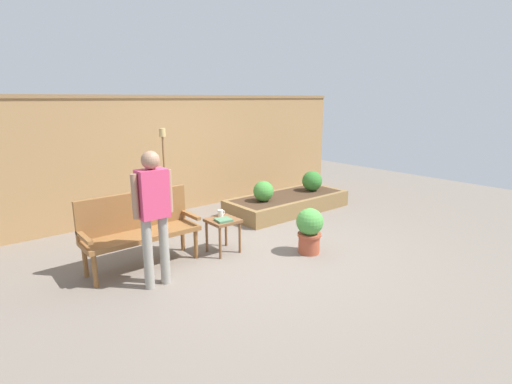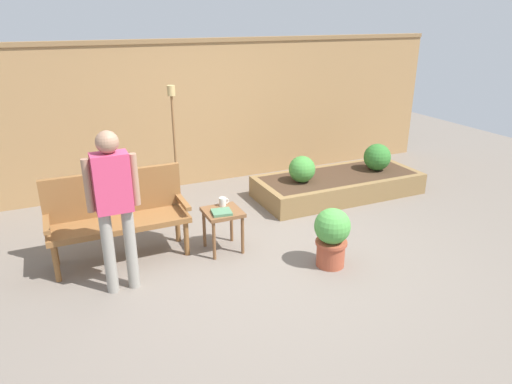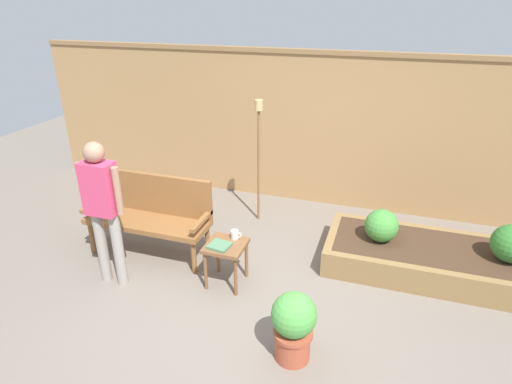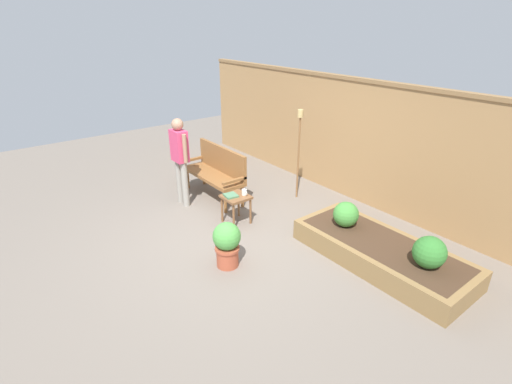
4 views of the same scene
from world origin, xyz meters
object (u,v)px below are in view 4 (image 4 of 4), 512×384
(potted_boxwood, at_px, (227,243))
(person_by_bench, at_px, (180,155))
(cup_on_table, at_px, (244,192))
(book_on_table, at_px, (231,195))
(side_table, at_px, (236,201))
(tiki_torch, at_px, (299,139))
(garden_bench, at_px, (217,169))
(shrub_far_corner, at_px, (429,252))
(shrub_near_bench, at_px, (346,214))

(potted_boxwood, bearing_deg, person_by_bench, 167.92)
(cup_on_table, distance_m, book_on_table, 0.22)
(side_table, height_order, tiki_torch, tiki_torch)
(side_table, relative_size, book_on_table, 2.34)
(side_table, height_order, potted_boxwood, potted_boxwood)
(book_on_table, xyz_separation_m, potted_boxwood, (0.94, -0.71, -0.14))
(garden_bench, height_order, tiki_torch, tiki_torch)
(potted_boxwood, xyz_separation_m, shrub_far_corner, (1.87, 1.67, 0.15))
(shrub_near_bench, bearing_deg, garden_bench, -167.88)
(cup_on_table, xyz_separation_m, tiki_torch, (-0.17, 1.33, 0.60))
(cup_on_table, relative_size, book_on_table, 0.57)
(book_on_table, bearing_deg, person_by_bench, -158.25)
(book_on_table, height_order, shrub_far_corner, shrub_far_corner)
(shrub_near_bench, relative_size, person_by_bench, 0.24)
(tiki_torch, xyz_separation_m, person_by_bench, (-1.04, -1.81, -0.20))
(side_table, height_order, book_on_table, book_on_table)
(book_on_table, bearing_deg, cup_on_table, 73.90)
(tiki_torch, bearing_deg, garden_bench, -130.04)
(side_table, relative_size, cup_on_table, 4.09)
(side_table, xyz_separation_m, tiki_torch, (-0.12, 1.46, 0.73))
(cup_on_table, height_order, book_on_table, cup_on_table)
(book_on_table, bearing_deg, garden_bench, 166.56)
(cup_on_table, bearing_deg, tiki_torch, 97.25)
(side_table, xyz_separation_m, shrub_far_corner, (2.77, 0.88, 0.10))
(garden_bench, xyz_separation_m, shrub_near_bench, (2.56, 0.55, -0.06))
(shrub_near_bench, distance_m, shrub_far_corner, 1.28)
(book_on_table, distance_m, potted_boxwood, 1.19)
(side_table, distance_m, person_by_bench, 1.32)
(shrub_near_bench, relative_size, shrub_far_corner, 0.92)
(cup_on_table, relative_size, potted_boxwood, 0.18)
(side_table, distance_m, shrub_near_bench, 1.74)
(shrub_far_corner, bearing_deg, cup_on_table, -164.50)
(garden_bench, bearing_deg, book_on_table, -21.49)
(garden_bench, xyz_separation_m, person_by_bench, (-0.09, -0.68, 0.39))
(side_table, xyz_separation_m, cup_on_table, (0.05, 0.13, 0.13))
(garden_bench, height_order, shrub_far_corner, garden_bench)
(side_table, bearing_deg, person_by_bench, -163.44)
(side_table, bearing_deg, shrub_far_corner, 17.69)
(garden_bench, height_order, cup_on_table, garden_bench)
(shrub_near_bench, height_order, tiki_torch, tiki_torch)
(book_on_table, bearing_deg, potted_boxwood, -29.07)
(potted_boxwood, distance_m, shrub_near_bench, 1.78)
(garden_bench, bearing_deg, cup_on_table, -10.34)
(shrub_far_corner, bearing_deg, garden_bench, -171.84)
(potted_boxwood, distance_m, tiki_torch, 2.59)
(book_on_table, relative_size, potted_boxwood, 0.32)
(side_table, height_order, person_by_bench, person_by_bench)
(side_table, relative_size, potted_boxwood, 0.75)
(shrub_far_corner, relative_size, tiki_torch, 0.24)
(garden_bench, relative_size, shrub_far_corner, 3.63)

